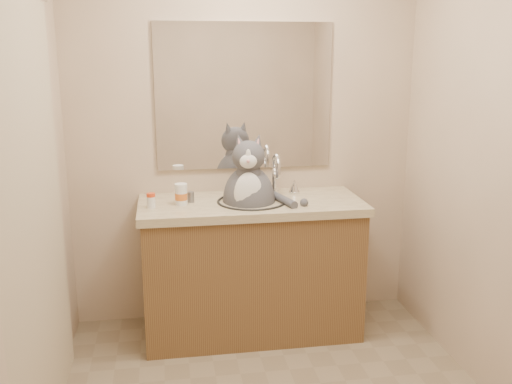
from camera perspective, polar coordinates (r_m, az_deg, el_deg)
room at (r=2.42m, az=2.98°, el=1.34°), size 2.22×2.52×2.42m
vanity at (r=3.55m, az=-0.47°, el=-7.25°), size 1.34×0.59×1.12m
mirror at (r=3.59m, az=-1.18°, el=9.51°), size 1.10×0.02×0.90m
shower_curtain at (r=2.57m, az=-21.20°, el=-2.78°), size 0.02×1.30×1.93m
cat at (r=3.40m, az=-0.69°, el=-0.30°), size 0.44×0.42×0.63m
pill_bottle_redcap at (r=3.32m, az=-10.45°, el=-0.85°), size 0.06×0.06×0.09m
pill_bottle_orange at (r=3.36m, az=-7.50°, el=-0.27°), size 0.08×0.08×0.13m
grey_canister at (r=3.41m, az=-6.53°, el=-0.49°), size 0.05×0.05×0.06m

